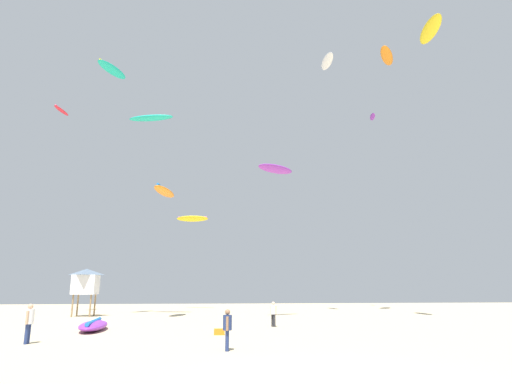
% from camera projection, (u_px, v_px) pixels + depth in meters
% --- Properties ---
extents(ground_plane, '(120.00, 120.00, 0.00)m').
position_uv_depth(ground_plane, '(333.00, 379.00, 11.41)').
color(ground_plane, '#C6B28C').
extents(person_foreground, '(0.36, 0.52, 1.59)m').
position_uv_depth(person_foreground, '(227.00, 326.00, 16.78)').
color(person_foreground, navy).
rests_on(person_foreground, ground).
extents(person_midground, '(0.39, 0.57, 1.73)m').
position_uv_depth(person_midground, '(29.00, 320.00, 18.91)').
color(person_midground, navy).
rests_on(person_midground, ground).
extents(person_left, '(0.36, 0.44, 1.57)m').
position_uv_depth(person_left, '(273.00, 312.00, 27.37)').
color(person_left, '#2D2D33').
rests_on(person_left, ground).
extents(kite_grounded_near, '(1.93, 5.27, 0.61)m').
position_uv_depth(kite_grounded_near, '(94.00, 325.00, 24.80)').
color(kite_grounded_near, purple).
rests_on(kite_grounded_near, ground).
extents(lifeguard_tower, '(2.30, 2.30, 4.15)m').
position_uv_depth(lifeguard_tower, '(86.00, 281.00, 37.84)').
color(lifeguard_tower, '#8C704C').
rests_on(lifeguard_tower, ground).
extents(cooler_box, '(0.56, 0.36, 0.32)m').
position_uv_depth(cooler_box, '(219.00, 332.00, 22.39)').
color(cooler_box, orange).
rests_on(cooler_box, ground).
extents(kite_aloft_0, '(1.92, 4.42, 0.99)m').
position_uv_depth(kite_aloft_0, '(430.00, 30.00, 35.89)').
color(kite_aloft_0, yellow).
extents(kite_aloft_1, '(1.10, 3.61, 0.84)m').
position_uv_depth(kite_aloft_1, '(327.00, 62.00, 46.20)').
color(kite_aloft_1, white).
extents(kite_aloft_2, '(2.03, 4.58, 0.54)m').
position_uv_depth(kite_aloft_2, '(164.00, 192.00, 36.61)').
color(kite_aloft_2, orange).
extents(kite_aloft_3, '(1.11, 2.41, 0.60)m').
position_uv_depth(kite_aloft_3, '(372.00, 117.00, 56.96)').
color(kite_aloft_3, purple).
extents(kite_aloft_4, '(4.04, 1.76, 0.88)m').
position_uv_depth(kite_aloft_4, '(192.00, 219.00, 52.54)').
color(kite_aloft_4, yellow).
extents(kite_aloft_5, '(3.78, 2.80, 0.78)m').
position_uv_depth(kite_aloft_5, '(276.00, 169.00, 37.29)').
color(kite_aloft_5, purple).
extents(kite_aloft_6, '(4.57, 2.41, 0.48)m').
position_uv_depth(kite_aloft_6, '(151.00, 118.00, 40.47)').
color(kite_aloft_6, '#19B29E').
extents(kite_aloft_7, '(1.24, 2.73, 0.45)m').
position_uv_depth(kite_aloft_7, '(61.00, 111.00, 44.88)').
color(kite_aloft_7, red).
extents(kite_aloft_8, '(2.71, 3.87, 0.63)m').
position_uv_depth(kite_aloft_8, '(112.00, 70.00, 40.11)').
color(kite_aloft_8, '#19B29E').
extents(kite_aloft_9, '(3.37, 4.50, 0.65)m').
position_uv_depth(kite_aloft_9, '(387.00, 56.00, 47.21)').
color(kite_aloft_9, orange).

